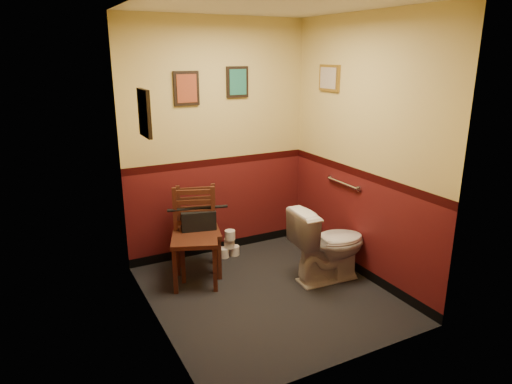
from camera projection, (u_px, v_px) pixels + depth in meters
The scene contains 17 objects.
floor at pixel (268, 294), 4.56m from camera, with size 2.20×2.40×0.00m, color black.
ceiling at pixel (270, 4), 3.78m from camera, with size 2.20×2.40×0.00m, color silver.
wall_back at pixel (217, 141), 5.19m from camera, with size 2.20×2.70×0.00m, color #551314.
wall_front at pixel (353, 198), 3.15m from camera, with size 2.20×2.70×0.00m, color #551314.
wall_left at pixel (150, 177), 3.68m from camera, with size 2.40×2.70×0.00m, color #551314.
wall_right at pixel (363, 151), 4.65m from camera, with size 2.40×2.70×0.00m, color #551314.
grab_bar at pixel (343, 183), 4.97m from camera, with size 0.05×0.56×0.06m.
framed_print_back_a at pixel (186, 88), 4.84m from camera, with size 0.28×0.04×0.36m.
framed_print_back_b at pixel (237, 82), 5.09m from camera, with size 0.26×0.04×0.34m.
framed_print_left at pixel (145, 113), 3.63m from camera, with size 0.04×0.30×0.38m.
framed_print_right at pixel (329, 78), 4.95m from camera, with size 0.04×0.34×0.28m.
toilet at pixel (329, 244), 4.76m from camera, with size 0.45×0.81×0.79m, color white.
toilet_brush at pixel (348, 270), 4.91m from camera, with size 0.12×0.12×0.43m.
chair_left at pixel (195, 237), 4.68m from camera, with size 0.60×0.60×0.99m.
chair_right at pixel (198, 231), 4.91m from camera, with size 0.54×0.54×0.95m.
handbag at pixel (198, 220), 4.83m from camera, with size 0.39×0.26×0.27m.
tp_stack at pixel (229, 245), 5.37m from camera, with size 0.26×0.16×0.33m.
Camera 1 is at (-1.98, -3.55, 2.31)m, focal length 32.00 mm.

